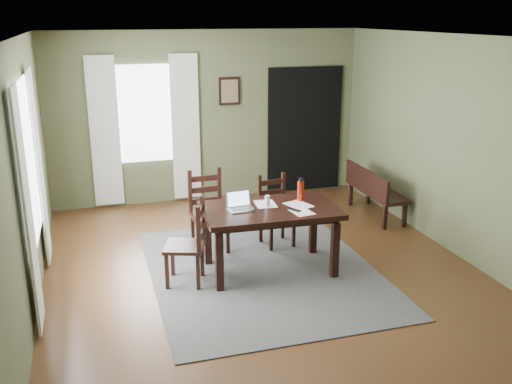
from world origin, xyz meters
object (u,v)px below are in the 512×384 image
object	(u,v)px
chair_back_left	(208,212)
chair_end	(189,244)
dining_table	(270,216)
chair_back_right	(276,211)
laptop	(240,205)
bench	(373,188)
water_bottle	(301,190)

from	to	relation	value
chair_back_left	chair_end	bearing A→B (deg)	-117.51
dining_table	chair_end	bearing A→B (deg)	-174.34
chair_back_right	laptop	size ratio (longest dim) A/B	2.92
chair_end	bench	distance (m)	3.37
laptop	dining_table	bearing A→B (deg)	-15.12
dining_table	water_bottle	distance (m)	0.51
dining_table	laptop	world-z (taller)	laptop
chair_end	water_bottle	world-z (taller)	water_bottle
laptop	water_bottle	bearing A→B (deg)	1.61
chair_back_left	chair_back_right	bearing A→B (deg)	-8.10
chair_end	chair_back_right	xyz separation A→B (m)	(1.29, 0.83, -0.03)
bench	water_bottle	bearing A→B (deg)	127.02
chair_back_left	water_bottle	distance (m)	1.27
chair_back_left	chair_back_right	size ratio (longest dim) A/B	1.13
chair_end	laptop	distance (m)	0.73
dining_table	bench	size ratio (longest dim) A/B	1.23
bench	chair_back_right	bearing A→B (deg)	109.52
chair_back_left	bench	xyz separation A→B (m)	(2.63, 0.54, -0.07)
chair_back_right	bench	size ratio (longest dim) A/B	0.71
chair_end	laptop	world-z (taller)	laptop
dining_table	chair_back_right	xyz separation A→B (m)	(0.33, 0.77, -0.24)
dining_table	laptop	bearing A→B (deg)	171.78
laptop	water_bottle	xyz separation A→B (m)	(0.77, 0.09, 0.08)
chair_back_right	laptop	world-z (taller)	laptop
chair_back_left	laptop	world-z (taller)	chair_back_left
dining_table	chair_back_left	xyz separation A→B (m)	(-0.55, 0.85, -0.19)
bench	water_bottle	world-z (taller)	water_bottle
chair_back_right	bench	world-z (taller)	chair_back_right
chair_back_left	chair_back_right	world-z (taller)	chair_back_left
bench	water_bottle	xyz separation A→B (m)	(-1.64, -1.24, 0.48)
chair_back_left	bench	bearing A→B (deg)	8.51
chair_back_left	dining_table	bearing A→B (deg)	-59.97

